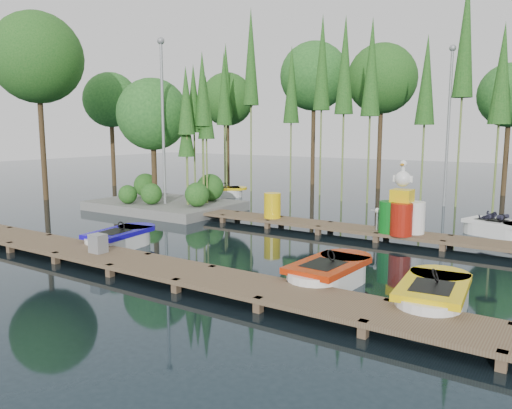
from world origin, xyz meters
The scene contains 16 objects.
ground_plane centered at (0.00, 0.00, 0.00)m, with size 90.00×90.00×0.00m, color #1A2831.
near_dock centered at (0.00, -4.50, 0.23)m, with size 18.00×1.50×0.50m.
far_dock centered at (1.00, 2.50, 0.23)m, with size 15.00×1.20×0.50m.
island centered at (-6.30, 3.29, 3.18)m, with size 6.20×4.20×6.75m.
tree_screen centered at (-2.04, 10.60, 6.12)m, with size 34.42×18.53×10.31m.
lamp_island centered at (-5.50, 2.50, 4.26)m, with size 0.30×0.30×7.25m.
lamp_rear centered at (4.00, 11.00, 4.26)m, with size 0.30×0.30×7.25m.
boat_blue centered at (-2.12, -2.96, 0.25)m, with size 1.47×2.68×0.86m.
boat_red centered at (4.72, -2.85, 0.26)m, with size 1.38×2.74×0.90m.
boat_yellow_near centered at (7.11, -3.15, 0.26)m, with size 1.46×2.78×0.90m.
boat_yellow_far centered at (-6.49, 7.82, 0.26)m, with size 2.53×2.44×1.22m.
boat_white_far centered at (7.09, 5.15, 0.26)m, with size 2.68×1.82×1.16m.
utility_cabinet centered at (-1.19, -4.50, 0.55)m, with size 0.40×0.34×0.49m, color gray.
yellow_barrel centered at (-0.11, 2.50, 0.76)m, with size 0.62×0.62×0.92m, color yellow.
drum_cluster centered at (4.72, 2.34, 0.97)m, with size 1.33×1.22×2.29m.
seagull_post centered at (3.89, 2.50, 0.79)m, with size 0.45×0.24×0.73m.
Camera 1 is at (9.42, -12.89, 3.52)m, focal length 35.00 mm.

